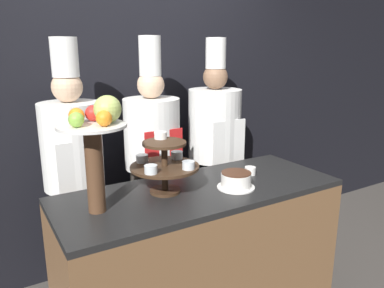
{
  "coord_description": "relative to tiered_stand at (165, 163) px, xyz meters",
  "views": [
    {
      "loc": [
        -1.11,
        -1.43,
        1.75
      ],
      "look_at": [
        0.0,
        0.43,
        1.19
      ],
      "focal_mm": 35.0,
      "sensor_mm": 36.0,
      "label": 1
    }
  ],
  "objects": [
    {
      "name": "wall_back",
      "position": [
        0.21,
        0.96,
        0.28
      ],
      "size": [
        10.0,
        0.06,
        2.8
      ],
      "color": "black",
      "rests_on": "ground_plane"
    },
    {
      "name": "buffet_counter",
      "position": [
        0.21,
        -0.06,
        -0.65
      ],
      "size": [
        1.7,
        0.67,
        0.94
      ],
      "color": "brown",
      "rests_on": "ground_plane"
    },
    {
      "name": "tiered_stand",
      "position": [
        0.0,
        0.0,
        0.0
      ],
      "size": [
        0.39,
        0.39,
        0.34
      ],
      "color": "#3D2819",
      "rests_on": "buffet_counter"
    },
    {
      "name": "fruit_pedestal",
      "position": [
        -0.39,
        -0.05,
        0.22
      ],
      "size": [
        0.34,
        0.34,
        0.59
      ],
      "color": "brown",
      "rests_on": "buffet_counter"
    },
    {
      "name": "cake_round",
      "position": [
        0.39,
        -0.16,
        -0.13
      ],
      "size": [
        0.22,
        0.22,
        0.1
      ],
      "color": "white",
      "rests_on": "buffet_counter"
    },
    {
      "name": "cup_white",
      "position": [
        0.62,
        -0.01,
        -0.15
      ],
      "size": [
        0.07,
        0.07,
        0.05
      ],
      "color": "white",
      "rests_on": "buffet_counter"
    },
    {
      "name": "chef_left",
      "position": [
        -0.38,
        0.57,
        -0.14
      ],
      "size": [
        0.39,
        0.39,
        1.81
      ],
      "color": "#28282D",
      "rests_on": "ground_plane"
    },
    {
      "name": "chef_center_left",
      "position": [
        0.19,
        0.57,
        -0.15
      ],
      "size": [
        0.4,
        0.4,
        1.83
      ],
      "color": "#38332D",
      "rests_on": "ground_plane"
    },
    {
      "name": "chef_center_right",
      "position": [
        0.73,
        0.57,
        -0.14
      ],
      "size": [
        0.41,
        0.41,
        1.82
      ],
      "color": "black",
      "rests_on": "ground_plane"
    }
  ]
}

